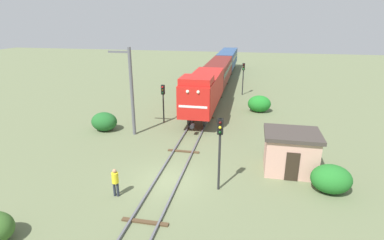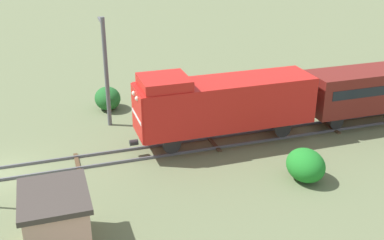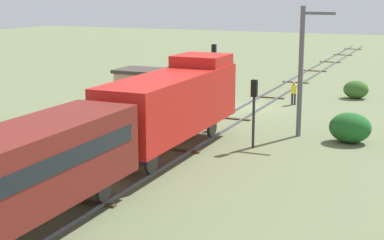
{
  "view_description": "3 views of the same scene",
  "coord_description": "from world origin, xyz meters",
  "px_view_note": "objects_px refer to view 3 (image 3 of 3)",
  "views": [
    {
      "loc": [
        4.74,
        -15.89,
        9.59
      ],
      "look_at": [
        -0.11,
        8.06,
        1.27
      ],
      "focal_mm": 28.0,
      "sensor_mm": 36.0,
      "label": 1
    },
    {
      "loc": [
        25.6,
        2.96,
        13.49
      ],
      "look_at": [
        -0.68,
        11.49,
        1.53
      ],
      "focal_mm": 45.0,
      "sensor_mm": 36.0,
      "label": 2
    },
    {
      "loc": [
        -12.61,
        39.76,
        8.28
      ],
      "look_at": [
        -0.78,
        12.7,
        1.74
      ],
      "focal_mm": 55.0,
      "sensor_mm": 36.0,
      "label": 3
    }
  ],
  "objects_px": {
    "relay_hut": "(142,87)",
    "locomotive": "(174,101)",
    "traffic_signal_near": "(214,63)",
    "traffic_signal_mid": "(254,101)",
    "worker_near_track": "(294,91)",
    "catenary_mast": "(302,68)"
  },
  "relations": [
    {
      "from": "relay_hut",
      "to": "locomotive",
      "type": "bearing_deg",
      "value": 125.55
    },
    {
      "from": "traffic_signal_near",
      "to": "traffic_signal_mid",
      "type": "height_order",
      "value": "traffic_signal_near"
    },
    {
      "from": "locomotive",
      "to": "relay_hut",
      "type": "height_order",
      "value": "locomotive"
    },
    {
      "from": "locomotive",
      "to": "worker_near_track",
      "type": "bearing_deg",
      "value": -98.79
    },
    {
      "from": "locomotive",
      "to": "relay_hut",
      "type": "distance_m",
      "value": 12.97
    },
    {
      "from": "worker_near_track",
      "to": "relay_hut",
      "type": "bearing_deg",
      "value": 140.5
    },
    {
      "from": "locomotive",
      "to": "worker_near_track",
      "type": "height_order",
      "value": "locomotive"
    },
    {
      "from": "locomotive",
      "to": "relay_hut",
      "type": "xyz_separation_m",
      "value": [
        7.5,
        -10.49,
        -1.38
      ]
    },
    {
      "from": "traffic_signal_near",
      "to": "relay_hut",
      "type": "bearing_deg",
      "value": 36.57
    },
    {
      "from": "traffic_signal_near",
      "to": "relay_hut",
      "type": "relative_size",
      "value": 1.26
    },
    {
      "from": "traffic_signal_near",
      "to": "catenary_mast",
      "type": "xyz_separation_m",
      "value": [
        -8.27,
        7.4,
        0.91
      ]
    },
    {
      "from": "locomotive",
      "to": "worker_near_track",
      "type": "distance_m",
      "value": 15.81
    },
    {
      "from": "locomotive",
      "to": "traffic_signal_near",
      "type": "height_order",
      "value": "locomotive"
    },
    {
      "from": "locomotive",
      "to": "catenary_mast",
      "type": "xyz_separation_m",
      "value": [
        -5.07,
        -6.29,
        1.19
      ]
    },
    {
      "from": "locomotive",
      "to": "catenary_mast",
      "type": "bearing_deg",
      "value": -128.86
    },
    {
      "from": "locomotive",
      "to": "traffic_signal_mid",
      "type": "height_order",
      "value": "locomotive"
    },
    {
      "from": "locomotive",
      "to": "traffic_signal_near",
      "type": "bearing_deg",
      "value": -76.84
    },
    {
      "from": "worker_near_track",
      "to": "catenary_mast",
      "type": "relative_size",
      "value": 0.23
    },
    {
      "from": "locomotive",
      "to": "traffic_signal_mid",
      "type": "xyz_separation_m",
      "value": [
        -3.4,
        -2.72,
        -0.19
      ]
    },
    {
      "from": "traffic_signal_near",
      "to": "locomotive",
      "type": "bearing_deg",
      "value": 103.16
    },
    {
      "from": "traffic_signal_near",
      "to": "traffic_signal_mid",
      "type": "distance_m",
      "value": 12.8
    },
    {
      "from": "traffic_signal_mid",
      "to": "worker_near_track",
      "type": "distance_m",
      "value": 12.94
    }
  ]
}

